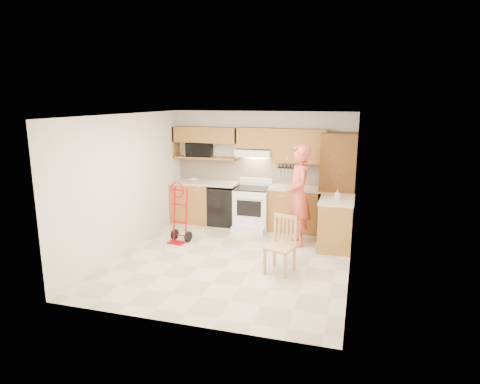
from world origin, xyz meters
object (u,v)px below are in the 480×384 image
at_px(microwave, 200,149).
at_px(person, 298,196).
at_px(dining_chair, 280,245).
at_px(range, 252,205).
at_px(hand_truck, 178,215).

height_order(microwave, person, person).
bearing_deg(dining_chair, range, 130.54).
relative_size(microwave, dining_chair, 0.61).
height_order(microwave, dining_chair, microwave).
xyz_separation_m(microwave, person, (2.39, -1.01, -0.68)).
bearing_deg(dining_chair, person, 101.79).
bearing_deg(microwave, hand_truck, -91.32).
height_order(person, hand_truck, person).
bearing_deg(range, dining_chair, -64.15).
xyz_separation_m(range, dining_chair, (1.01, -2.09, -0.07)).
bearing_deg(person, microwave, -133.05).
bearing_deg(hand_truck, person, 23.04).
height_order(range, person, person).
distance_m(person, hand_truck, 2.35).
xyz_separation_m(microwave, dining_chair, (2.32, -2.43, -1.18)).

